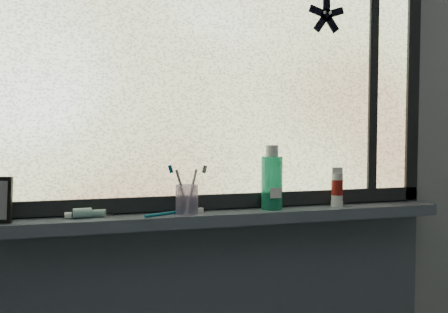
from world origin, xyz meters
TOP-DOWN VIEW (x-y plane):
  - wall_back at (0.00, 1.30)m, footprint 3.00×0.01m
  - windowsill at (0.00, 1.23)m, footprint 1.62×0.14m
  - window_pane at (0.00, 1.28)m, footprint 1.50×0.01m
  - frame_bottom at (0.00, 1.28)m, footprint 1.60×0.03m
  - frame_right at (0.78, 1.28)m, footprint 0.05×0.03m
  - frame_mullion at (0.60, 1.28)m, footprint 0.03×0.03m
  - starfish_sticker at (0.40, 1.27)m, footprint 0.15×0.02m
  - toothpaste_tube at (-0.45, 1.23)m, footprint 0.18×0.04m
  - toothbrush_cup at (-0.14, 1.21)m, footprint 0.08×0.08m
  - toothbrush_lying at (-0.19, 1.22)m, footprint 0.22×0.12m
  - mouthwash_bottle at (0.17, 1.23)m, footprint 0.09×0.09m
  - cream_tube at (0.43, 1.23)m, footprint 0.05×0.05m

SIDE VIEW (x-z plane):
  - windowsill at x=0.00m, z-range 0.98..1.02m
  - toothbrush_lying at x=-0.19m, z-range 1.02..1.04m
  - toothpaste_tube at x=-0.45m, z-range 1.02..1.05m
  - frame_bottom at x=0.00m, z-range 1.02..1.07m
  - toothbrush_cup at x=-0.14m, z-range 1.02..1.12m
  - cream_tube at x=0.43m, z-range 1.05..1.15m
  - mouthwash_bottle at x=0.17m, z-range 1.04..1.23m
  - wall_back at x=0.00m, z-range 0.00..2.50m
  - frame_right at x=0.78m, z-range 0.98..2.08m
  - window_pane at x=0.00m, z-range 1.03..2.03m
  - frame_mullion at x=0.60m, z-range 1.03..2.03m
  - starfish_sticker at x=0.40m, z-range 1.65..1.79m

